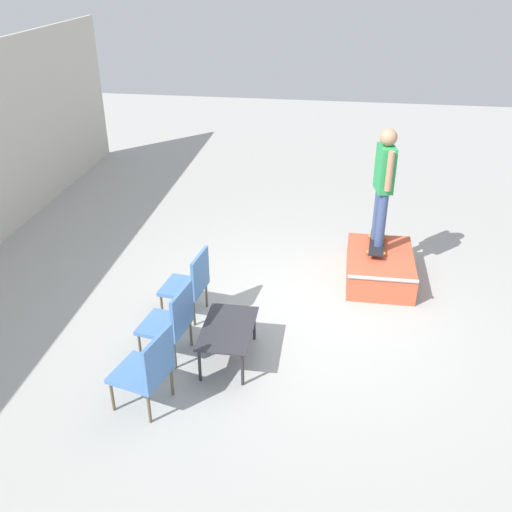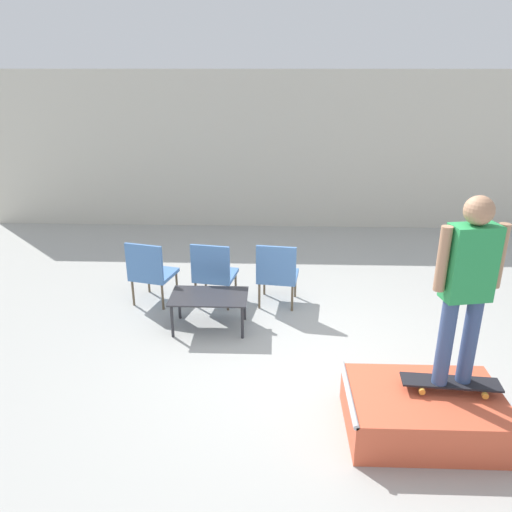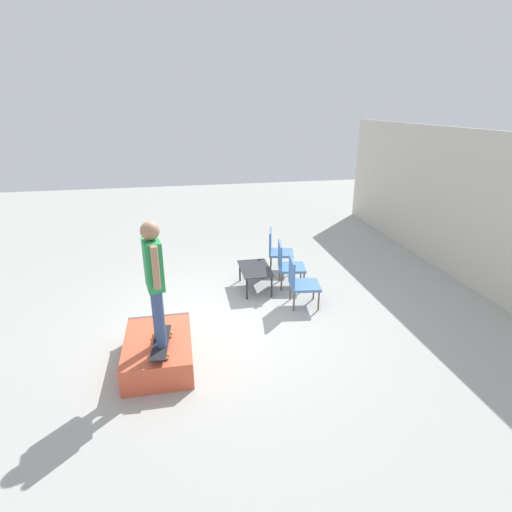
{
  "view_description": "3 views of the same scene",
  "coord_description": "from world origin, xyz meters",
  "px_view_note": "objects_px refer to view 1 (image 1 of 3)",
  "views": [
    {
      "loc": [
        -6.25,
        -0.32,
        4.2
      ],
      "look_at": [
        -0.27,
        0.59,
        0.95
      ],
      "focal_mm": 40.0,
      "sensor_mm": 36.0,
      "label": 1
    },
    {
      "loc": [
        -0.3,
        -4.67,
        3.06
      ],
      "look_at": [
        -0.5,
        0.65,
        1.02
      ],
      "focal_mm": 35.0,
      "sensor_mm": 36.0,
      "label": 2
    },
    {
      "loc": [
        5.97,
        -0.58,
        3.46
      ],
      "look_at": [
        -0.51,
        0.7,
        0.91
      ],
      "focal_mm": 28.0,
      "sensor_mm": 36.0,
      "label": 3
    }
  ],
  "objects_px": {
    "patio_chair_right": "(190,282)",
    "patio_chair_left": "(148,368)",
    "person_skater": "(384,178)",
    "patio_chair_center": "(172,320)",
    "skateboard_on_ramp": "(377,243)",
    "coffee_table": "(228,331)",
    "skate_ramp_box": "(380,267)"
  },
  "relations": [
    {
      "from": "patio_chair_right",
      "to": "patio_chair_left",
      "type": "bearing_deg",
      "value": 7.51
    },
    {
      "from": "skateboard_on_ramp",
      "to": "patio_chair_right",
      "type": "distance_m",
      "value": 2.82
    },
    {
      "from": "skateboard_on_ramp",
      "to": "patio_chair_center",
      "type": "bearing_deg",
      "value": 139.17
    },
    {
      "from": "person_skater",
      "to": "patio_chair_right",
      "type": "height_order",
      "value": "person_skater"
    },
    {
      "from": "patio_chair_left",
      "to": "skate_ramp_box",
      "type": "bearing_deg",
      "value": 155.13
    },
    {
      "from": "skateboard_on_ramp",
      "to": "patio_chair_left",
      "type": "height_order",
      "value": "patio_chair_left"
    },
    {
      "from": "coffee_table",
      "to": "patio_chair_right",
      "type": "relative_size",
      "value": 1.04
    },
    {
      "from": "skateboard_on_ramp",
      "to": "coffee_table",
      "type": "xyz_separation_m",
      "value": [
        -2.34,
        1.73,
        -0.08
      ]
    },
    {
      "from": "skateboard_on_ramp",
      "to": "patio_chair_right",
      "type": "relative_size",
      "value": 0.94
    },
    {
      "from": "patio_chair_center",
      "to": "person_skater",
      "type": "bearing_deg",
      "value": 144.23
    },
    {
      "from": "patio_chair_left",
      "to": "skateboard_on_ramp",
      "type": "bearing_deg",
      "value": 157.81
    },
    {
      "from": "person_skater",
      "to": "patio_chair_center",
      "type": "xyz_separation_m",
      "value": [
        -2.35,
        2.38,
        -0.97
      ]
    },
    {
      "from": "coffee_table",
      "to": "person_skater",
      "type": "bearing_deg",
      "value": -36.55
    },
    {
      "from": "skateboard_on_ramp",
      "to": "person_skater",
      "type": "xyz_separation_m",
      "value": [
        0.0,
        0.0,
        0.99
      ]
    },
    {
      "from": "coffee_table",
      "to": "patio_chair_right",
      "type": "bearing_deg",
      "value": 37.95
    },
    {
      "from": "skate_ramp_box",
      "to": "skateboard_on_ramp",
      "type": "height_order",
      "value": "skateboard_on_ramp"
    },
    {
      "from": "person_skater",
      "to": "patio_chair_left",
      "type": "bearing_deg",
      "value": 133.07
    },
    {
      "from": "person_skater",
      "to": "patio_chair_center",
      "type": "distance_m",
      "value": 3.49
    },
    {
      "from": "person_skater",
      "to": "coffee_table",
      "type": "height_order",
      "value": "person_skater"
    },
    {
      "from": "patio_chair_left",
      "to": "patio_chair_center",
      "type": "distance_m",
      "value": 0.85
    },
    {
      "from": "person_skater",
      "to": "coffee_table",
      "type": "relative_size",
      "value": 1.77
    },
    {
      "from": "person_skater",
      "to": "patio_chair_left",
      "type": "relative_size",
      "value": 1.83
    },
    {
      "from": "person_skater",
      "to": "coffee_table",
      "type": "xyz_separation_m",
      "value": [
        -2.34,
        1.73,
        -1.06
      ]
    },
    {
      "from": "person_skater",
      "to": "patio_chair_right",
      "type": "bearing_deg",
      "value": 112.01
    },
    {
      "from": "coffee_table",
      "to": "patio_chair_right",
      "type": "distance_m",
      "value": 1.06
    },
    {
      "from": "person_skater",
      "to": "patio_chair_left",
      "type": "distance_m",
      "value": 4.11
    },
    {
      "from": "patio_chair_left",
      "to": "patio_chair_right",
      "type": "distance_m",
      "value": 1.7
    },
    {
      "from": "skate_ramp_box",
      "to": "patio_chair_right",
      "type": "relative_size",
      "value": 1.51
    },
    {
      "from": "skateboard_on_ramp",
      "to": "patio_chair_center",
      "type": "height_order",
      "value": "patio_chair_center"
    },
    {
      "from": "patio_chair_center",
      "to": "patio_chair_right",
      "type": "height_order",
      "value": "same"
    },
    {
      "from": "coffee_table",
      "to": "patio_chair_center",
      "type": "distance_m",
      "value": 0.66
    },
    {
      "from": "person_skater",
      "to": "skateboard_on_ramp",
      "type": "bearing_deg",
      "value": -176.26
    }
  ]
}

